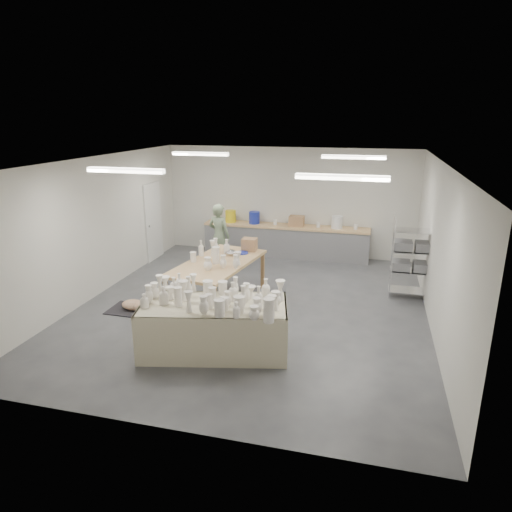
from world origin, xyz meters
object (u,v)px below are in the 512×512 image
(red_stool, at_px, (223,253))
(work_table, at_px, (221,261))
(drying_table, at_px, (215,325))
(potter, at_px, (219,236))

(red_stool, bearing_deg, work_table, -72.34)
(drying_table, distance_m, work_table, 2.22)
(potter, bearing_deg, work_table, 125.56)
(red_stool, bearing_deg, potter, -90.00)
(drying_table, bearing_deg, potter, 95.01)
(red_stool, bearing_deg, drying_table, -73.35)
(work_table, xyz_separation_m, red_stool, (-0.78, 2.44, -0.60))
(drying_table, relative_size, red_stool, 6.87)
(potter, height_order, red_stool, potter)
(work_table, bearing_deg, red_stool, 117.07)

